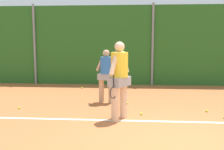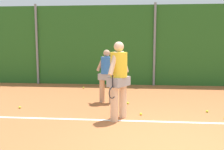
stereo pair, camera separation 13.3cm
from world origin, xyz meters
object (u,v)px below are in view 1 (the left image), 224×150
(tennis_ball_3, at_px, (127,103))
(tennis_ball_9, at_px, (207,111))
(player_foreground_near, at_px, (119,76))
(tennis_ball_7, at_px, (19,108))
(player_midcourt, at_px, (106,73))
(tennis_ball_5, at_px, (82,88))
(tennis_ball_2, at_px, (116,93))
(tennis_ball_4, at_px, (141,114))

(tennis_ball_3, bearing_deg, tennis_ball_9, -18.53)
(player_foreground_near, height_order, tennis_ball_7, player_foreground_near)
(player_midcourt, distance_m, tennis_ball_5, 2.70)
(player_midcourt, relative_size, tennis_ball_9, 24.66)
(player_foreground_near, relative_size, tennis_ball_7, 28.48)
(player_foreground_near, bearing_deg, tennis_ball_3, -155.58)
(tennis_ball_7, bearing_deg, player_foreground_near, -14.71)
(player_foreground_near, height_order, tennis_ball_2, player_foreground_near)
(player_foreground_near, xyz_separation_m, tennis_ball_9, (2.31, 0.82, -1.02))
(tennis_ball_4, distance_m, tennis_ball_7, 3.41)
(tennis_ball_3, xyz_separation_m, tennis_ball_4, (0.37, -1.13, 0.00))
(tennis_ball_3, distance_m, tennis_ball_9, 2.25)
(tennis_ball_3, xyz_separation_m, tennis_ball_9, (2.13, -0.71, 0.00))
(player_midcourt, distance_m, tennis_ball_2, 1.54)
(player_midcourt, height_order, tennis_ball_3, player_midcourt)
(tennis_ball_4, bearing_deg, player_foreground_near, -143.91)
(tennis_ball_4, xyz_separation_m, tennis_ball_7, (-3.39, 0.35, 0.00))
(tennis_ball_3, xyz_separation_m, tennis_ball_7, (-3.02, -0.79, 0.00))
(tennis_ball_2, height_order, tennis_ball_5, same)
(player_foreground_near, relative_size, tennis_ball_3, 28.48)
(tennis_ball_4, bearing_deg, tennis_ball_3, 108.12)
(tennis_ball_5, relative_size, tennis_ball_9, 1.00)
(tennis_ball_3, relative_size, tennis_ball_4, 1.00)
(tennis_ball_3, distance_m, tennis_ball_7, 3.12)
(tennis_ball_2, bearing_deg, tennis_ball_9, -39.42)
(player_midcourt, bearing_deg, player_foreground_near, -58.67)
(tennis_ball_5, distance_m, tennis_ball_7, 3.39)
(tennis_ball_3, distance_m, tennis_ball_5, 3.02)
(tennis_ball_3, xyz_separation_m, tennis_ball_5, (-1.84, 2.40, 0.00))
(tennis_ball_4, xyz_separation_m, tennis_ball_5, (-2.21, 3.53, 0.00))
(player_foreground_near, distance_m, tennis_ball_2, 3.10)
(tennis_ball_4, height_order, tennis_ball_7, same)
(player_foreground_near, height_order, tennis_ball_5, player_foreground_near)
(player_midcourt, relative_size, tennis_ball_2, 24.66)
(tennis_ball_2, relative_size, tennis_ball_7, 1.00)
(tennis_ball_3, relative_size, tennis_ball_7, 1.00)
(player_foreground_near, xyz_separation_m, tennis_ball_4, (0.55, 0.40, -1.02))
(tennis_ball_9, bearing_deg, tennis_ball_7, -179.21)
(tennis_ball_7, distance_m, tennis_ball_9, 5.15)
(tennis_ball_2, relative_size, tennis_ball_4, 1.00)
(tennis_ball_7, bearing_deg, tennis_ball_9, 0.79)
(tennis_ball_4, relative_size, tennis_ball_7, 1.00)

